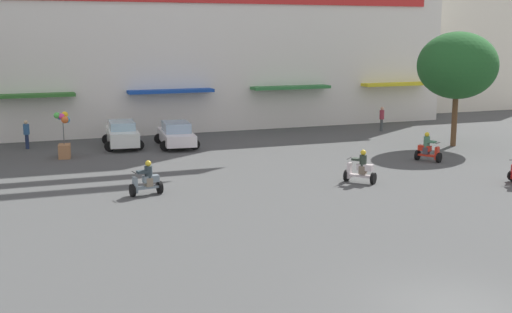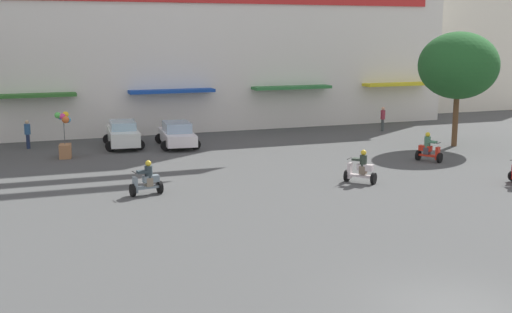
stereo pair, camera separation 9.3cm
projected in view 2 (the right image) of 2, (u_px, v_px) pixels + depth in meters
The scene contains 11 objects.
ground_plane at pixel (263, 191), 27.60m from camera, with size 128.00×128.00×0.00m, color #474947.
flank_building_right at pixel (447, 53), 60.42m from camera, with size 11.37×11.26×9.69m.
plaza_tree_1 at pixel (458, 66), 37.83m from camera, with size 4.64×4.57×6.69m.
parked_car_0 at pixel (123, 134), 38.18m from camera, with size 2.44×4.33×1.54m.
parked_car_1 at pixel (177, 134), 38.41m from camera, with size 2.55×4.51×1.46m.
scooter_rider_3 at pixel (147, 181), 26.86m from camera, with size 1.38×0.71×1.44m.
scooter_rider_4 at pixel (429, 150), 33.92m from camera, with size 1.13×1.40×1.53m.
scooter_rider_5 at pixel (361, 169), 29.03m from camera, with size 1.30×1.40×1.50m.
pedestrian_0 at pixel (28, 132), 37.65m from camera, with size 0.44×0.44×1.66m.
pedestrian_2 at pixel (383, 117), 44.46m from camera, with size 0.37×0.37×1.67m.
balloon_vendor_cart at pixel (65, 138), 34.77m from camera, with size 0.83×0.98×2.49m.
Camera 2 is at (-9.62, -12.07, 6.55)m, focal length 45.81 mm.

